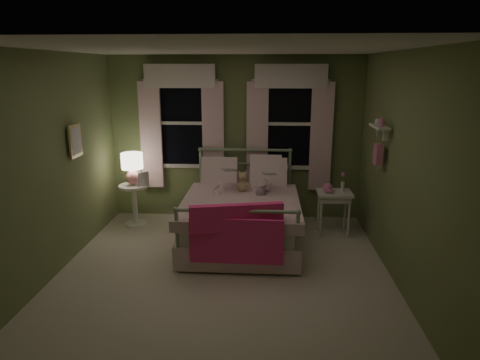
# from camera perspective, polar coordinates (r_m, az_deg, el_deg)

# --- Properties ---
(room_shell) EXTENTS (4.20, 4.20, 4.20)m
(room_shell) POSITION_cam_1_polar(r_m,az_deg,el_deg) (4.83, -2.39, 1.47)
(room_shell) COLOR beige
(room_shell) RESTS_ON ground
(bed) EXTENTS (1.58, 2.04, 1.18)m
(bed) POSITION_cam_1_polar(r_m,az_deg,el_deg) (6.03, 0.25, -4.91)
(bed) COLOR white
(bed) RESTS_ON ground
(pink_throw) EXTENTS (1.10, 0.32, 0.71)m
(pink_throw) POSITION_cam_1_polar(r_m,az_deg,el_deg) (5.00, -0.48, -6.32)
(pink_throw) COLOR #FD317E
(pink_throw) RESTS_ON bed
(child_left) EXTENTS (0.33, 0.26, 0.80)m
(child_left) POSITION_cam_1_polar(r_m,az_deg,el_deg) (6.30, -2.11, 1.56)
(child_left) COLOR #F7D1DD
(child_left) RESTS_ON bed
(child_right) EXTENTS (0.39, 0.32, 0.74)m
(child_right) POSITION_cam_1_polar(r_m,az_deg,el_deg) (6.27, 2.98, 1.25)
(child_right) COLOR #F7D1DD
(child_right) RESTS_ON bed
(book_left) EXTENTS (0.22, 0.15, 0.26)m
(book_left) POSITION_cam_1_polar(r_m,az_deg,el_deg) (6.06, -2.34, 0.96)
(book_left) COLOR beige
(book_left) RESTS_ON child_left
(book_right) EXTENTS (0.21, 0.14, 0.26)m
(book_right) POSITION_cam_1_polar(r_m,az_deg,el_deg) (6.04, 2.96, 0.49)
(book_right) COLOR beige
(book_right) RESTS_ON child_right
(teddy_bear) EXTENTS (0.23, 0.18, 0.30)m
(teddy_bear) POSITION_cam_1_polar(r_m,az_deg,el_deg) (6.17, 0.35, -0.41)
(teddy_bear) COLOR tan
(teddy_bear) RESTS_ON bed
(nightstand_left) EXTENTS (0.46, 0.46, 0.65)m
(nightstand_left) POSITION_cam_1_polar(r_m,az_deg,el_deg) (6.87, -13.89, -2.49)
(nightstand_left) COLOR white
(nightstand_left) RESTS_ON ground
(table_lamp) EXTENTS (0.33, 0.33, 0.49)m
(table_lamp) POSITION_cam_1_polar(r_m,az_deg,el_deg) (6.73, -14.17, 1.86)
(table_lamp) COLOR #D98085
(table_lamp) RESTS_ON nightstand_left
(book_nightstand) EXTENTS (0.23, 0.27, 0.02)m
(book_nightstand) POSITION_cam_1_polar(r_m,az_deg,el_deg) (6.70, -13.40, -0.77)
(book_nightstand) COLOR beige
(book_nightstand) RESTS_ON nightstand_left
(nightstand_right) EXTENTS (0.50, 0.40, 0.64)m
(nightstand_right) POSITION_cam_1_polar(r_m,az_deg,el_deg) (6.42, 12.44, -2.40)
(nightstand_right) COLOR white
(nightstand_right) RESTS_ON ground
(pink_toy) EXTENTS (0.14, 0.18, 0.14)m
(pink_toy) POSITION_cam_1_polar(r_m,az_deg,el_deg) (6.36, 11.64, -1.04)
(pink_toy) COLOR pink
(pink_toy) RESTS_ON nightstand_right
(bud_vase) EXTENTS (0.06, 0.06, 0.28)m
(bud_vase) POSITION_cam_1_polar(r_m,az_deg,el_deg) (6.42, 13.55, -0.23)
(bud_vase) COLOR white
(bud_vase) RESTS_ON nightstand_right
(window_left) EXTENTS (1.34, 0.13, 1.96)m
(window_left) POSITION_cam_1_polar(r_m,az_deg,el_deg) (6.88, -7.81, 8.10)
(window_left) COLOR black
(window_left) RESTS_ON room_shell
(window_right) EXTENTS (1.34, 0.13, 1.96)m
(window_right) POSITION_cam_1_polar(r_m,az_deg,el_deg) (6.76, 6.62, 8.02)
(window_right) COLOR black
(window_right) RESTS_ON room_shell
(wall_shelf) EXTENTS (0.15, 0.50, 0.60)m
(wall_shelf) POSITION_cam_1_polar(r_m,az_deg,el_deg) (5.63, 18.04, 5.00)
(wall_shelf) COLOR white
(wall_shelf) RESTS_ON room_shell
(framed_picture) EXTENTS (0.03, 0.32, 0.42)m
(framed_picture) POSITION_cam_1_polar(r_m,az_deg,el_deg) (5.88, -21.10, 4.89)
(framed_picture) COLOR beige
(framed_picture) RESTS_ON room_shell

